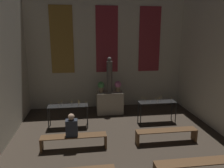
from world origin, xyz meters
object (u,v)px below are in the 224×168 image
object	(u,v)px
flower_vase_right	(118,86)
pew_back_left	(74,139)
statue	(110,76)
pew_back_right	(166,133)
altar	(110,102)
candle_rack_left	(68,108)
candle_rack_right	(157,104)
person_seated	(72,126)
pew_second_right	(194,166)
flower_vase_left	(101,86)

from	to	relation	value
flower_vase_right	pew_back_left	xyz separation A→B (m)	(-1.88, -3.02, -0.93)
statue	pew_back_right	distance (m)	3.65
statue	flower_vase_right	bearing A→B (deg)	0.00
altar	candle_rack_left	distance (m)	2.21
pew_back_left	pew_back_right	world-z (taller)	same
candle_rack_right	person_seated	xyz separation A→B (m)	(-3.31, -1.71, 0.00)
pew_second_right	altar	bearing A→B (deg)	107.21
flower_vase_left	statue	bearing A→B (deg)	0.00
flower_vase_right	altar	bearing A→B (deg)	180.00
statue	pew_back_left	distance (m)	3.65
statue	candle_rack_right	world-z (taller)	statue
altar	pew_second_right	distance (m)	5.08
flower_vase_left	pew_back_right	bearing A→B (deg)	-58.12
altar	flower_vase_right	xyz separation A→B (m)	(0.38, 0.00, 0.77)
statue	pew_second_right	world-z (taller)	statue
candle_rack_left	pew_back_left	distance (m)	1.78
flower_vase_left	pew_back_right	distance (m)	3.68
candle_rack_left	pew_back_right	world-z (taller)	candle_rack_left
flower_vase_left	candle_rack_left	xyz separation A→B (m)	(-1.38, -1.31, -0.50)
flower_vase_right	person_seated	bearing A→B (deg)	-122.60
candle_rack_right	candle_rack_left	bearing A→B (deg)	-179.97
statue	pew_second_right	size ratio (longest dim) A/B	0.77
altar	person_seated	distance (m)	3.41
flower_vase_left	candle_rack_right	bearing A→B (deg)	-31.54
altar	statue	size ratio (longest dim) A/B	0.75
pew_second_right	pew_back_right	size ratio (longest dim) A/B	1.00
flower_vase_left	pew_back_right	size ratio (longest dim) A/B	0.23
flower_vase_left	flower_vase_right	xyz separation A→B (m)	(0.75, 0.00, 0.00)
flower_vase_left	person_seated	world-z (taller)	flower_vase_left
statue	flower_vase_right	world-z (taller)	statue
flower_vase_right	candle_rack_right	bearing A→B (deg)	-43.52
statue	pew_second_right	bearing A→B (deg)	-72.79
flower_vase_left	candle_rack_left	size ratio (longest dim) A/B	0.32
altar	pew_back_left	bearing A→B (deg)	-116.43
candle_rack_right	pew_second_right	distance (m)	3.57
flower_vase_right	person_seated	xyz separation A→B (m)	(-1.93, -3.02, -0.50)
flower_vase_right	person_seated	distance (m)	3.62
statue	pew_back_left	bearing A→B (deg)	-116.43
statue	person_seated	xyz separation A→B (m)	(-1.55, -3.02, -0.96)
altar	flower_vase_left	size ratio (longest dim) A/B	2.44
altar	pew_second_right	world-z (taller)	altar
flower_vase_right	pew_back_right	bearing A→B (deg)	-69.58
pew_back_left	pew_back_right	bearing A→B (deg)	0.00
flower_vase_left	candle_rack_right	world-z (taller)	flower_vase_left
candle_rack_left	pew_second_right	bearing A→B (deg)	-47.36
statue	flower_vase_left	distance (m)	0.59
pew_second_right	flower_vase_right	bearing A→B (deg)	103.06
statue	pew_second_right	distance (m)	5.26
altar	pew_second_right	size ratio (longest dim) A/B	0.57
person_seated	flower_vase_left	bearing A→B (deg)	68.70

